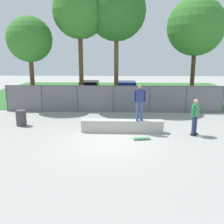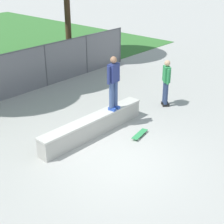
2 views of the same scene
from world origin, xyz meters
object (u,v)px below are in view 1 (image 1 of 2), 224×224
at_px(concrete_ledge, 122,126).
at_px(tree_near_right, 80,12).
at_px(car_black, 89,90).
at_px(skateboard, 142,138).
at_px(trash_bin, 21,118).
at_px(skateboarder, 140,101).
at_px(bystander, 195,115).
at_px(tree_near_left, 30,40).
at_px(tree_mid, 116,11).
at_px(tree_far, 196,27).
at_px(car_blue, 126,91).

xyz_separation_m(concrete_ledge, tree_near_right, (-3.02, 6.19, 6.55)).
bearing_deg(concrete_ledge, car_black, 106.39).
height_order(skateboard, trash_bin, trash_bin).
relative_size(skateboarder, tree_near_right, 0.21).
distance_m(concrete_ledge, bystander, 3.64).
height_order(tree_near_left, tree_mid, tree_mid).
bearing_deg(skateboard, concrete_ledge, 127.59).
height_order(tree_far, bystander, tree_far).
height_order(tree_mid, car_black, tree_mid).
relative_size(skateboarder, tree_near_left, 0.28).
bearing_deg(car_black, car_blue, -5.11).
bearing_deg(tree_mid, skateboarder, -78.98).
bearing_deg(car_black, trash_bin, -107.01).
bearing_deg(bystander, car_blue, 107.35).
distance_m(skateboarder, car_black, 10.82).
xyz_separation_m(tree_near_right, trash_bin, (-2.65, -5.12, -6.44)).
xyz_separation_m(tree_mid, car_blue, (0.85, 3.07, -6.15)).
bearing_deg(car_blue, car_black, 174.89).
xyz_separation_m(concrete_ledge, car_blue, (0.40, 9.70, 0.51)).
xyz_separation_m(concrete_ledge, trash_bin, (-5.67, 1.06, 0.12)).
distance_m(car_black, car_blue, 3.36).
distance_m(tree_far, car_blue, 7.58).
height_order(skateboarder, tree_near_left, tree_near_left).
xyz_separation_m(tree_near_right, tree_mid, (2.58, 0.45, 0.11)).
bearing_deg(concrete_ledge, bystander, -6.27).
relative_size(concrete_ledge, skateboarder, 2.32).
distance_m(concrete_ledge, tree_near_right, 9.50).
distance_m(skateboarder, tree_far, 9.60).
relative_size(tree_mid, tree_far, 1.13).
height_order(concrete_ledge, skateboarder, skateboarder).
distance_m(skateboard, tree_far, 11.18).
relative_size(skateboarder, trash_bin, 2.06).
distance_m(tree_near_left, tree_near_right, 4.06).
distance_m(tree_mid, bystander, 10.05).
relative_size(tree_mid, car_blue, 2.17).
height_order(tree_far, car_black, tree_far).
xyz_separation_m(concrete_ledge, car_black, (-2.94, 10.00, 0.51)).
xyz_separation_m(skateboard, trash_bin, (-6.59, 2.26, 0.37)).
height_order(tree_near_right, car_blue, tree_near_right).
xyz_separation_m(skateboard, tree_near_right, (-3.94, 7.38, 6.81)).
relative_size(tree_mid, car_black, 2.17).
distance_m(skateboard, tree_near_right, 10.79).
xyz_separation_m(tree_mid, car_black, (-2.50, 3.37, -6.15)).
bearing_deg(skateboarder, tree_near_right, 121.76).
xyz_separation_m(skateboarder, tree_far, (4.54, 7.29, 4.30)).
distance_m(concrete_ledge, car_black, 10.43).
height_order(concrete_ledge, tree_near_right, tree_near_right).
bearing_deg(car_blue, tree_far, -26.58).
xyz_separation_m(skateboard, car_blue, (-0.51, 10.89, 0.77)).
height_order(concrete_ledge, car_blue, car_blue).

